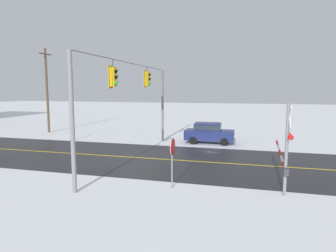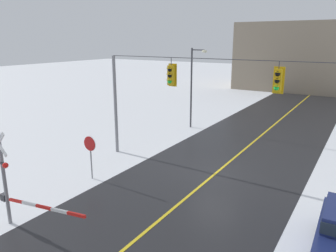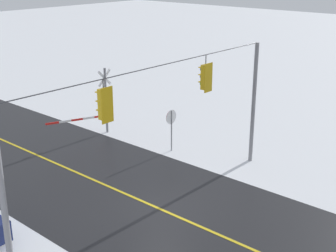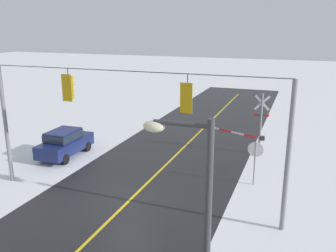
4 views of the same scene
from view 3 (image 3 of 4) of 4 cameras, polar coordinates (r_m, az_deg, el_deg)
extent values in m
plane|color=white|center=(20.38, -0.77, -10.02)|extent=(160.00, 160.00, 0.00)
cylinder|color=gray|center=(24.44, 10.22, 2.62)|extent=(0.20, 0.20, 6.20)
cylinder|color=gray|center=(15.07, -19.10, -9.01)|extent=(0.20, 0.20, 6.20)
cylinder|color=#38383D|center=(18.17, -0.86, 7.29)|extent=(14.00, 0.04, 0.04)
cylinder|color=#38383D|center=(20.39, 4.57, 7.93)|extent=(0.04, 0.04, 0.43)
cube|color=#C6990F|center=(20.55, 4.51, 5.87)|extent=(0.34, 0.28, 1.08)
cube|color=#C6990F|center=(20.45, 4.87, 5.79)|extent=(0.52, 0.03, 1.26)
sphere|color=black|center=(20.56, 4.20, 6.80)|extent=(0.24, 0.24, 0.24)
cube|color=#C6990F|center=(20.59, 4.05, 7.06)|extent=(0.26, 0.16, 0.03)
sphere|color=black|center=(20.63, 4.18, 5.93)|extent=(0.24, 0.24, 0.24)
cube|color=#C6990F|center=(20.66, 4.03, 6.19)|extent=(0.26, 0.16, 0.03)
sphere|color=green|center=(20.71, 4.16, 5.07)|extent=(0.24, 0.24, 0.24)
cube|color=#C6990F|center=(20.73, 4.01, 5.33)|extent=(0.26, 0.16, 0.03)
cylinder|color=#38383D|center=(16.22, -7.79, 5.01)|extent=(0.04, 0.04, 0.34)
cube|color=#C6990F|center=(16.40, -7.68, 2.60)|extent=(0.34, 0.28, 1.08)
cube|color=#C6990F|center=(16.29, -7.30, 2.50)|extent=(0.52, 0.03, 1.26)
sphere|color=black|center=(16.42, -8.08, 3.77)|extent=(0.24, 0.24, 0.24)
cube|color=#C6990F|center=(16.45, -8.25, 4.09)|extent=(0.26, 0.16, 0.03)
sphere|color=black|center=(16.51, -8.02, 2.70)|extent=(0.24, 0.24, 0.24)
cube|color=#C6990F|center=(16.54, -8.20, 3.02)|extent=(0.26, 0.16, 0.03)
sphere|color=green|center=(16.61, -7.97, 1.64)|extent=(0.24, 0.24, 0.24)
cube|color=#C6990F|center=(16.63, -8.15, 1.96)|extent=(0.26, 0.16, 0.03)
cylinder|color=gray|center=(25.96, 0.43, -0.60)|extent=(0.07, 0.07, 2.30)
cylinder|color=#B71414|center=(25.73, 0.36, 1.10)|extent=(0.76, 0.03, 0.76)
cylinder|color=white|center=(25.71, 0.40, 1.09)|extent=(0.80, 0.02, 0.80)
cylinder|color=gray|center=(28.78, -7.44, 3.02)|extent=(0.14, 0.14, 4.00)
cube|color=white|center=(28.46, -7.63, 5.74)|extent=(0.98, 0.04, 0.98)
cube|color=white|center=(28.46, -7.63, 5.74)|extent=(0.98, 0.04, 0.98)
cube|color=#38383D|center=(28.65, -7.55, 4.19)|extent=(0.80, 0.06, 0.08)
sphere|color=red|center=(28.94, -7.06, 4.36)|extent=(0.22, 0.22, 0.22)
sphere|color=red|center=(28.45, -8.20, 4.05)|extent=(0.22, 0.22, 0.22)
cube|color=red|center=(28.66, -8.26, 1.14)|extent=(0.85, 0.08, 0.21)
cube|color=white|center=(28.12, -9.55, 0.95)|extent=(0.85, 0.08, 0.21)
cube|color=red|center=(27.60, -10.88, 0.74)|extent=(0.85, 0.08, 0.21)
cube|color=white|center=(27.09, -12.27, 0.54)|extent=(0.85, 0.08, 0.21)
cube|color=red|center=(26.60, -13.71, 0.32)|extent=(0.85, 0.08, 0.21)
cube|color=#38383D|center=(29.16, -7.10, 1.40)|extent=(0.28, 0.20, 0.28)
cylinder|color=black|center=(19.25, -19.56, -12.07)|extent=(0.24, 0.65, 0.64)
camera|label=1|loc=(37.12, 9.69, 10.59)|focal=31.53mm
camera|label=2|loc=(28.27, -35.62, 10.04)|focal=34.74mm
camera|label=4|loc=(20.68, 47.59, 7.88)|focal=38.89mm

